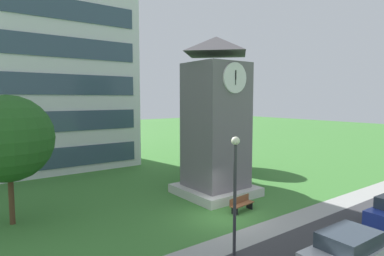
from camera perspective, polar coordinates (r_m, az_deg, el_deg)
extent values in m
plane|color=#3D7A33|center=(19.07, 5.34, -15.58)|extent=(160.00, 160.00, 0.00)
cube|color=#9E9E99|center=(17.33, 11.46, -17.85)|extent=(120.00, 1.60, 0.01)
cube|color=silver|center=(36.25, -28.54, 9.10)|extent=(19.71, 13.28, 19.20)
cube|color=#384C60|center=(29.98, -26.09, -5.22)|extent=(18.13, 0.10, 1.80)
cube|color=#384C60|center=(29.60, -26.34, 0.88)|extent=(18.13, 0.10, 1.80)
cube|color=#384C60|center=(29.56, -26.59, 7.08)|extent=(18.13, 0.10, 1.80)
cube|color=#384C60|center=(29.86, -26.85, 13.22)|extent=(18.13, 0.10, 1.80)
cube|color=#384C60|center=(30.50, -27.11, 19.17)|extent=(18.13, 0.10, 1.80)
cube|color=slate|center=(22.42, 4.23, -0.31)|extent=(3.60, 3.60, 9.21)
cube|color=beige|center=(23.24, 4.16, -10.94)|extent=(4.86, 4.86, 0.60)
pyramid|color=#555155|center=(22.61, 4.33, 14.46)|extent=(3.96, 3.96, 1.18)
cylinder|color=white|center=(20.98, 7.64, 8.85)|extent=(1.98, 0.12, 1.98)
cylinder|color=white|center=(23.61, 7.75, 8.45)|extent=(0.12, 1.98, 1.98)
cube|color=black|center=(20.95, 7.78, 9.35)|extent=(0.08, 0.07, 0.59)
cube|color=black|center=(20.93, 7.79, 8.86)|extent=(0.06, 0.05, 0.89)
cube|color=brown|center=(19.99, 8.93, -13.26)|extent=(1.85, 0.70, 0.06)
cube|color=brown|center=(20.04, 8.43, -12.50)|extent=(1.79, 0.27, 0.40)
cube|color=black|center=(19.53, 7.59, -14.39)|extent=(0.13, 0.44, 0.45)
cube|color=black|center=(20.61, 10.18, -13.36)|extent=(0.13, 0.44, 0.45)
cylinder|color=#333338|center=(14.15, 7.62, -12.75)|extent=(0.14, 0.14, 4.83)
sphere|color=#F2EFCC|center=(13.58, 7.75, -2.28)|extent=(0.36, 0.36, 0.36)
cylinder|color=#513823|center=(20.12, -29.47, -10.55)|extent=(0.28, 0.28, 3.06)
sphere|color=#255A20|center=(19.53, -29.88, -1.61)|extent=(4.62, 4.62, 4.62)
cylinder|color=#513823|center=(32.54, 5.34, -4.58)|extent=(0.31, 0.31, 2.46)
sphere|color=#2E6524|center=(32.18, 5.38, 0.29)|extent=(4.40, 4.40, 4.40)
cylinder|color=#513823|center=(26.60, 4.06, -6.77)|extent=(0.35, 0.35, 2.47)
sphere|color=#2D5B29|center=(26.18, 4.10, -1.18)|extent=(3.91, 3.91, 3.91)
cube|color=silver|center=(14.79, 26.49, -19.53)|extent=(4.56, 1.91, 0.76)
cube|color=#2D3842|center=(14.34, 26.15, -17.36)|extent=(2.30, 1.64, 0.60)
cylinder|color=black|center=(16.45, 26.06, -18.36)|extent=(0.67, 0.24, 0.66)
cylinder|color=black|center=(19.88, 29.13, -14.34)|extent=(0.67, 0.24, 0.66)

